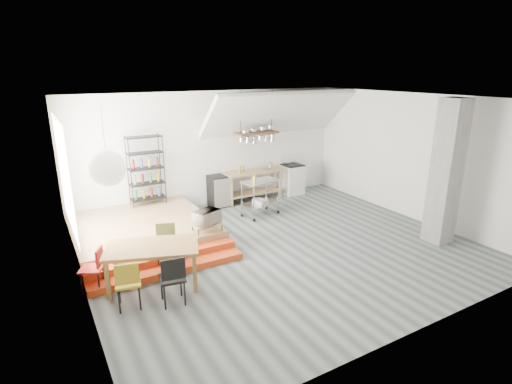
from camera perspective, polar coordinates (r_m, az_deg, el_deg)
floor at (r=8.91m, az=3.45°, el=-7.81°), size 8.00×8.00×0.00m
wall_back at (r=11.37m, az=-6.16°, el=6.12°), size 8.00×0.04×3.20m
wall_left at (r=7.08m, az=-24.54°, el=-2.18°), size 0.04×7.00×3.20m
wall_right at (r=11.03m, az=21.33°, el=4.71°), size 0.04×7.00×3.20m
ceiling at (r=8.10m, az=3.87°, el=13.19°), size 8.00×7.00×0.02m
slope_ceiling at (r=11.55m, az=3.27°, el=11.14°), size 4.40×1.44×1.32m
window_pane at (r=8.47m, az=-25.68°, el=2.09°), size 0.02×2.50×2.20m
platform at (r=9.62m, az=-15.94°, el=-5.22°), size 3.00×3.00×0.40m
step_lower at (r=7.96m, az=-12.26°, el=-10.87°), size 3.00×0.35×0.13m
step_upper at (r=8.23m, az=-13.06°, el=-9.43°), size 3.00×0.35×0.27m
concrete_column at (r=9.61m, az=25.53°, el=2.50°), size 0.50×0.50×3.20m
kitchen_counter at (r=11.76m, az=-0.41°, el=1.72°), size 1.80×0.60×0.91m
stove at (r=12.53m, az=5.16°, el=1.93°), size 0.60×0.60×1.18m
pot_rack at (r=11.30m, az=0.27°, el=8.09°), size 1.20×0.50×1.43m
wire_shelving at (r=10.51m, az=-15.46°, el=3.17°), size 0.88×0.38×1.80m
microwave_shelf at (r=8.70m, az=-7.00°, el=-4.63°), size 0.60×0.40×0.16m
paper_lantern at (r=6.97m, az=-20.46°, el=3.18°), size 0.60×0.60×0.60m
dining_table at (r=7.38m, az=-14.61°, el=-8.06°), size 1.82×1.40×0.76m
chair_mustard at (r=6.85m, az=-17.85°, el=-11.98°), size 0.46×0.46×0.86m
chair_black at (r=6.77m, az=-11.81°, el=-11.68°), size 0.46×0.46×0.89m
chair_olive at (r=8.09m, az=-12.73°, el=-6.91°), size 0.50×0.50×0.86m
chair_red at (r=7.61m, az=-22.04°, el=-9.67°), size 0.49×0.49×0.80m
rolling_cart at (r=10.54m, az=0.64°, el=-0.14°), size 1.07×0.74×0.96m
mini_fridge at (r=11.38m, az=-5.36°, el=0.16°), size 0.52×0.52×0.89m
microwave at (r=8.63m, az=-7.04°, el=-3.59°), size 0.65×0.55×0.30m
bowl at (r=11.85m, az=1.45°, el=3.39°), size 0.23×0.23×0.06m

